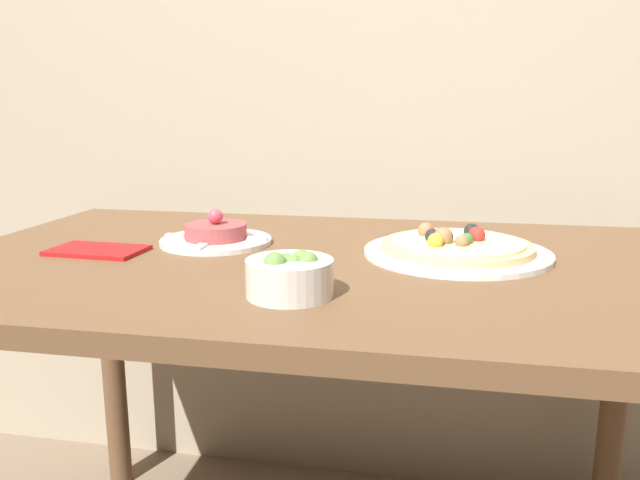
{
  "coord_description": "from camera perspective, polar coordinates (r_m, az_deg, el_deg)",
  "views": [
    {
      "loc": [
        0.22,
        -0.66,
        1.04
      ],
      "look_at": [
        0.01,
        0.39,
        0.8
      ],
      "focal_mm": 35.0,
      "sensor_mm": 36.0,
      "label": 1
    }
  ],
  "objects": [
    {
      "name": "pizza_plate",
      "position": [
        1.18,
        12.36,
        -0.72
      ],
      "size": [
        0.34,
        0.34,
        0.06
      ],
      "color": "white",
      "rests_on": "dining_table"
    },
    {
      "name": "dining_table",
      "position": [
        1.16,
        -0.33,
        -6.28
      ],
      "size": [
        1.39,
        0.84,
        0.76
      ],
      "color": "brown",
      "rests_on": "ground_plane"
    },
    {
      "name": "tartare_plate",
      "position": [
        1.27,
        -9.5,
        0.39
      ],
      "size": [
        0.22,
        0.22,
        0.07
      ],
      "color": "white",
      "rests_on": "dining_table"
    },
    {
      "name": "small_bowl",
      "position": [
        0.91,
        -2.78,
        -3.29
      ],
      "size": [
        0.13,
        0.13,
        0.07
      ],
      "color": "silver",
      "rests_on": "dining_table"
    },
    {
      "name": "napkin",
      "position": [
        1.25,
        -19.68,
        -0.89
      ],
      "size": [
        0.18,
        0.11,
        0.01
      ],
      "color": "red",
      "rests_on": "dining_table"
    }
  ]
}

